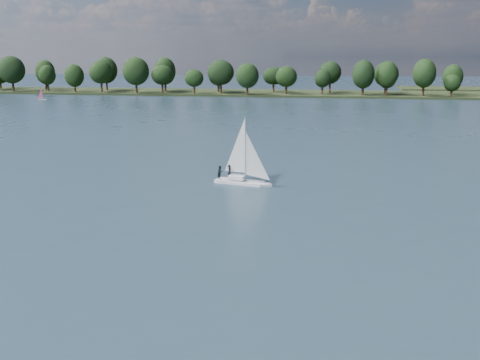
# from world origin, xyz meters

# --- Properties ---
(ground) EXTENTS (700.00, 700.00, 0.00)m
(ground) POSITION_xyz_m (0.00, 100.00, 0.00)
(ground) COLOR #233342
(ground) RESTS_ON ground
(far_shore) EXTENTS (660.00, 40.00, 1.50)m
(far_shore) POSITION_xyz_m (0.00, 212.00, 0.00)
(far_shore) COLOR black
(far_shore) RESTS_ON ground
(sailboat) EXTENTS (6.91, 3.27, 8.77)m
(sailboat) POSITION_xyz_m (8.47, 47.39, 2.45)
(sailboat) COLOR white
(sailboat) RESTS_ON ground
(dinghy_pink) EXTENTS (3.24, 2.02, 4.83)m
(dinghy_pink) POSITION_xyz_m (-86.10, 165.52, 1.14)
(dinghy_pink) COLOR silver
(dinghy_pink) RESTS_ON ground
(treeline) EXTENTS (562.09, 73.56, 17.65)m
(treeline) POSITION_xyz_m (-13.47, 208.53, 7.93)
(treeline) COLOR black
(treeline) RESTS_ON ground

